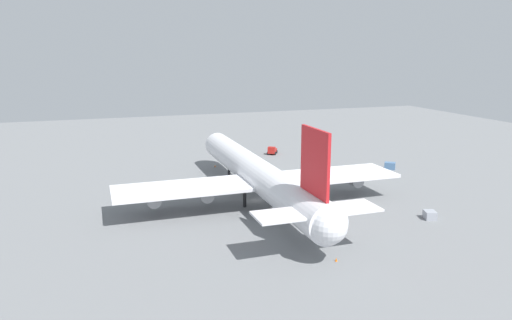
{
  "coord_description": "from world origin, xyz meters",
  "views": [
    {
      "loc": [
        -93.88,
        31.94,
        31.58
      ],
      "look_at": [
        0.0,
        0.0,
        9.04
      ],
      "focal_mm": 33.54,
      "sensor_mm": 36.0,
      "label": 1
    }
  ],
  "objects_px": {
    "cargo_container_fore": "(390,166)",
    "cargo_container_aft": "(430,215)",
    "catering_truck": "(272,150)",
    "safety_cone_nose": "(215,166)",
    "cargo_airplane": "(257,174)",
    "safety_cone_tail": "(336,260)"
  },
  "relations": [
    {
      "from": "catering_truck",
      "to": "cargo_container_fore",
      "type": "height_order",
      "value": "catering_truck"
    },
    {
      "from": "catering_truck",
      "to": "safety_cone_nose",
      "type": "xyz_separation_m",
      "value": [
        -10.74,
        21.16,
        -0.9
      ]
    },
    {
      "from": "cargo_container_aft",
      "to": "safety_cone_tail",
      "type": "bearing_deg",
      "value": 113.24
    },
    {
      "from": "cargo_container_fore",
      "to": "cargo_container_aft",
      "type": "relative_size",
      "value": 1.16
    },
    {
      "from": "cargo_airplane",
      "to": "catering_truck",
      "type": "bearing_deg",
      "value": -24.66
    },
    {
      "from": "catering_truck",
      "to": "cargo_container_aft",
      "type": "relative_size",
      "value": 1.62
    },
    {
      "from": "safety_cone_nose",
      "to": "cargo_airplane",
      "type": "bearing_deg",
      "value": -178.53
    },
    {
      "from": "cargo_container_fore",
      "to": "safety_cone_nose",
      "type": "relative_size",
      "value": 5.74
    },
    {
      "from": "cargo_container_fore",
      "to": "safety_cone_tail",
      "type": "bearing_deg",
      "value": 138.79
    },
    {
      "from": "cargo_container_fore",
      "to": "safety_cone_tail",
      "type": "xyz_separation_m",
      "value": [
        -48.27,
        42.26,
        -0.66
      ]
    },
    {
      "from": "cargo_airplane",
      "to": "safety_cone_nose",
      "type": "bearing_deg",
      "value": 1.47
    },
    {
      "from": "catering_truck",
      "to": "cargo_container_fore",
      "type": "distance_m",
      "value": 37.29
    },
    {
      "from": "cargo_airplane",
      "to": "safety_cone_nose",
      "type": "distance_m",
      "value": 33.99
    },
    {
      "from": "cargo_airplane",
      "to": "cargo_container_aft",
      "type": "xyz_separation_m",
      "value": [
        -21.52,
        -28.03,
        -5.3
      ]
    },
    {
      "from": "safety_cone_nose",
      "to": "safety_cone_tail",
      "type": "distance_m",
      "value": 66.32
    },
    {
      "from": "safety_cone_tail",
      "to": "catering_truck",
      "type": "bearing_deg",
      "value": -13.51
    },
    {
      "from": "cargo_container_fore",
      "to": "safety_cone_nose",
      "type": "height_order",
      "value": "cargo_container_fore"
    },
    {
      "from": "catering_truck",
      "to": "cargo_container_aft",
      "type": "distance_m",
      "value": 66.19
    },
    {
      "from": "cargo_airplane",
      "to": "cargo_container_aft",
      "type": "distance_m",
      "value": 35.74
    },
    {
      "from": "catering_truck",
      "to": "safety_cone_tail",
      "type": "relative_size",
      "value": 8.54
    },
    {
      "from": "cargo_airplane",
      "to": "cargo_container_fore",
      "type": "relative_size",
      "value": 21.08
    },
    {
      "from": "cargo_container_fore",
      "to": "cargo_container_aft",
      "type": "bearing_deg",
      "value": 156.58
    }
  ]
}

